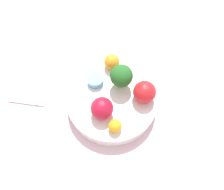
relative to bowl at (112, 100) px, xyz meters
name	(u,v)px	position (x,y,z in m)	size (l,w,h in m)	color
ground_plane	(112,106)	(0.00, 0.00, -0.04)	(6.00, 6.00, 0.00)	gray
table_surface	(112,105)	(0.00, 0.00, -0.03)	(1.20, 1.20, 0.02)	silver
bowl	(112,100)	(0.00, 0.00, 0.00)	(0.25, 0.25, 0.04)	white
broccoli	(121,76)	(-0.03, 0.03, 0.07)	(0.06, 0.06, 0.08)	#8CB76B
apple_red	(144,92)	(0.03, 0.08, 0.05)	(0.06, 0.06, 0.06)	red
apple_green	(102,108)	(0.04, -0.04, 0.05)	(0.06, 0.06, 0.06)	#B7142D
orange_front	(112,62)	(-0.10, 0.03, 0.04)	(0.04, 0.04, 0.04)	orange
orange_back	(115,126)	(0.09, -0.02, 0.04)	(0.03, 0.03, 0.03)	orange
small_cup	(95,80)	(-0.06, -0.03, 0.03)	(0.05, 0.05, 0.02)	#66B2DB
napkin	(31,88)	(-0.12, -0.22, -0.02)	(0.14, 0.14, 0.01)	white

